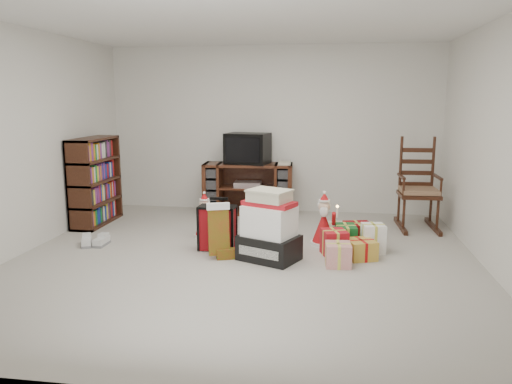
% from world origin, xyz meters
% --- Properties ---
extents(room, '(5.01, 5.01, 2.51)m').
position_xyz_m(room, '(0.00, 0.00, 1.25)').
color(room, '#ACA89E').
rests_on(room, ground).
extents(tv_stand, '(1.35, 0.55, 0.76)m').
position_xyz_m(tv_stand, '(-0.33, 2.23, 0.38)').
color(tv_stand, '#4D2716').
rests_on(tv_stand, floor).
extents(bookshelf, '(0.33, 0.98, 1.20)m').
position_xyz_m(bookshelf, '(-2.31, 1.29, 0.58)').
color(bookshelf, '#3D1E10').
rests_on(bookshelf, floor).
extents(rocking_chair, '(0.54, 0.85, 1.26)m').
position_xyz_m(rocking_chair, '(2.06, 1.74, 0.43)').
color(rocking_chair, '#3D1E10').
rests_on(rocking_chair, floor).
extents(gift_pile, '(0.72, 0.64, 0.75)m').
position_xyz_m(gift_pile, '(0.27, 0.06, 0.33)').
color(gift_pile, black).
rests_on(gift_pile, floor).
extents(red_suitcase, '(0.40, 0.22, 0.61)m').
position_xyz_m(red_suitcase, '(-0.36, 0.32, 0.26)').
color(red_suitcase, maroon).
rests_on(red_suitcase, floor).
extents(stocking, '(0.31, 0.21, 0.62)m').
position_xyz_m(stocking, '(-0.28, 0.03, 0.31)').
color(stocking, '#0D7A0E').
rests_on(stocking, floor).
extents(teddy_bear, '(0.24, 0.21, 0.35)m').
position_xyz_m(teddy_bear, '(0.37, 0.14, 0.15)').
color(teddy_bear, brown).
rests_on(teddy_bear, floor).
extents(santa_figurine, '(0.31, 0.29, 0.63)m').
position_xyz_m(santa_figurine, '(0.83, 0.71, 0.24)').
color(santa_figurine, '#AB1216').
rests_on(santa_figurine, floor).
extents(mrs_claus_figurine, '(0.28, 0.26, 0.57)m').
position_xyz_m(mrs_claus_figurine, '(-0.65, 0.83, 0.22)').
color(mrs_claus_figurine, '#AB1216').
rests_on(mrs_claus_figurine, floor).
extents(sneaker_pair, '(0.34, 0.29, 0.09)m').
position_xyz_m(sneaker_pair, '(-1.85, 0.27, 0.05)').
color(sneaker_pair, silver).
rests_on(sneaker_pair, floor).
extents(gift_cluster, '(0.78, 1.14, 0.27)m').
position_xyz_m(gift_cluster, '(1.15, 0.49, 0.13)').
color(gift_cluster, '#AF141D').
rests_on(gift_cluster, floor).
extents(crt_television, '(0.69, 0.55, 0.45)m').
position_xyz_m(crt_television, '(-0.33, 2.23, 0.98)').
color(crt_television, black).
rests_on(crt_television, tv_stand).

